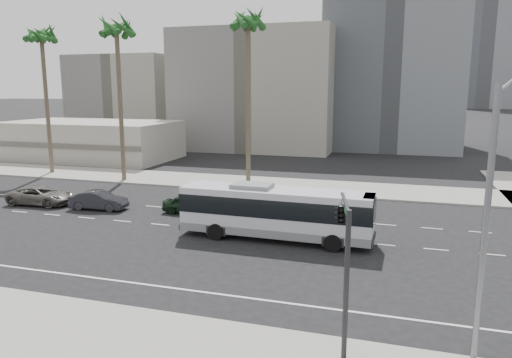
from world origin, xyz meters
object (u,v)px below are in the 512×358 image
at_px(car_a, 189,205).
at_px(traffic_signal, 342,216).
at_px(palm_near, 248,25).
at_px(palm_mid, 117,33).
at_px(car_b, 99,200).
at_px(streetlight_corner, 491,201).
at_px(city_bus, 276,211).
at_px(palm_far, 41,38).
at_px(car_c, 41,195).

xyz_separation_m(car_a, traffic_signal, (13.11, -14.44, 3.89)).
distance_m(palm_near, palm_mid, 13.06).
bearing_deg(car_a, palm_near, -6.71).
xyz_separation_m(car_b, streetlight_corner, (25.29, -14.08, 4.89)).
distance_m(city_bus, palm_near, 21.11).
distance_m(car_a, streetlight_corner, 24.00).
bearing_deg(palm_far, city_bus, -27.77).
xyz_separation_m(car_b, traffic_signal, (20.34, -13.53, 3.83)).
xyz_separation_m(car_b, palm_far, (-14.77, 12.49, 13.82)).
height_order(streetlight_corner, traffic_signal, streetlight_corner).
distance_m(traffic_signal, palm_far, 44.82).
height_order(car_b, traffic_signal, traffic_signal).
distance_m(car_c, palm_near, 23.17).
xyz_separation_m(traffic_signal, palm_near, (-11.90, 25.41, 10.40)).
bearing_deg(palm_mid, car_b, -67.13).
xyz_separation_m(car_b, palm_mid, (-4.57, 10.84, 13.89)).
bearing_deg(car_b, car_a, -88.25).
height_order(palm_near, palm_mid, palm_near).
bearing_deg(traffic_signal, palm_mid, 124.56).
relative_size(palm_mid, palm_far, 1.01).
bearing_deg(city_bus, palm_near, 114.81).
relative_size(car_a, car_c, 0.74).
bearing_deg(city_bus, palm_far, 153.30).
bearing_deg(traffic_signal, city_bus, 105.97).
bearing_deg(city_bus, car_c, 172.04).
bearing_deg(streetlight_corner, car_c, 175.94).
bearing_deg(city_bus, car_a, 153.24).
bearing_deg(car_a, streetlight_corner, -130.09).
xyz_separation_m(car_a, palm_far, (-22.00, 11.57, 13.88)).
relative_size(car_c, traffic_signal, 0.97).
bearing_deg(palm_far, streetlight_corner, -33.55).
distance_m(car_b, palm_near, 20.37).
relative_size(palm_near, palm_far, 1.03).
relative_size(palm_near, palm_mid, 1.02).
bearing_deg(city_bus, traffic_signal, -61.89).
height_order(car_b, car_c, car_c).
relative_size(city_bus, streetlight_corner, 1.21).
relative_size(car_c, streetlight_corner, 0.54).
bearing_deg(palm_near, palm_mid, -175.45).
relative_size(car_a, traffic_signal, 0.72).
distance_m(city_bus, streetlight_corner, 15.38).
relative_size(car_a, palm_mid, 0.24).
distance_m(traffic_signal, palm_mid, 36.28).
xyz_separation_m(city_bus, palm_near, (-6.65, 15.11, 13.16)).
relative_size(streetlight_corner, palm_near, 0.60).
distance_m(city_bus, palm_far, 36.07).
xyz_separation_m(car_c, palm_near, (13.94, 11.84, 14.22)).
bearing_deg(car_a, car_b, 96.80).
height_order(traffic_signal, palm_near, palm_near).
bearing_deg(traffic_signal, palm_far, 132.39).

